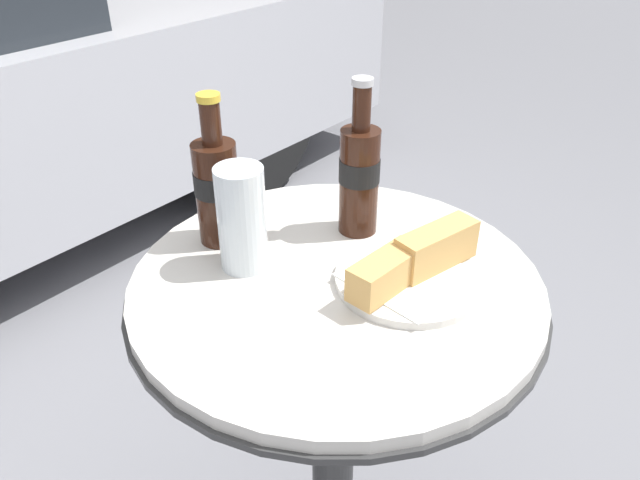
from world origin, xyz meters
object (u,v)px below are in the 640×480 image
(bistro_table, at_px, (334,382))
(drinking_glass, at_px, (242,223))
(cola_bottle_left, at_px, (217,186))
(lunch_plate_near, at_px, (411,269))
(cola_bottle_right, at_px, (359,175))

(bistro_table, distance_m, drinking_glass, 0.30)
(bistro_table, distance_m, cola_bottle_left, 0.36)
(bistro_table, xyz_separation_m, lunch_plate_near, (0.05, -0.09, 0.23))
(bistro_table, xyz_separation_m, drinking_glass, (-0.06, 0.12, 0.27))
(drinking_glass, relative_size, lunch_plate_near, 0.71)
(cola_bottle_right, height_order, drinking_glass, cola_bottle_right)
(cola_bottle_right, distance_m, drinking_glass, 0.20)
(bistro_table, height_order, cola_bottle_left, cola_bottle_left)
(cola_bottle_right, bearing_deg, drinking_glass, 159.93)
(cola_bottle_right, bearing_deg, bistro_table, -156.44)
(bistro_table, relative_size, cola_bottle_right, 3.16)
(cola_bottle_left, relative_size, drinking_glass, 1.50)
(cola_bottle_left, height_order, drinking_glass, cola_bottle_left)
(bistro_table, xyz_separation_m, cola_bottle_right, (0.12, 0.05, 0.30))
(bistro_table, relative_size, cola_bottle_left, 3.33)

